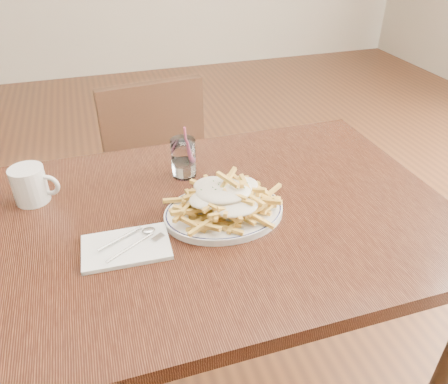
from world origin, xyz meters
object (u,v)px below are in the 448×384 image
object	(u,v)px
chair_far	(151,161)
loaded_fries	(224,195)
table	(213,236)
water_glass	(184,160)
fries_plate	(224,212)
coffee_mug	(31,185)

from	to	relation	value
chair_far	loaded_fries	size ratio (longest dim) A/B	2.76
table	chair_far	world-z (taller)	chair_far
loaded_fries	water_glass	xyz separation A→B (m)	(-0.05, 0.22, -0.01)
table	fries_plate	distance (m)	0.09
loaded_fries	coffee_mug	size ratio (longest dim) A/B	2.62
chair_far	fries_plate	size ratio (longest dim) A/B	2.84
chair_far	coffee_mug	bearing A→B (deg)	-122.82
fries_plate	loaded_fries	size ratio (longest dim) A/B	0.97
loaded_fries	coffee_mug	distance (m)	0.50
fries_plate	coffee_mug	size ratio (longest dim) A/B	2.55
coffee_mug	loaded_fries	bearing A→B (deg)	-25.25
chair_far	loaded_fries	xyz separation A→B (m)	(0.07, -0.80, 0.32)
chair_far	fries_plate	distance (m)	0.85
table	fries_plate	world-z (taller)	fries_plate
fries_plate	loaded_fries	world-z (taller)	loaded_fries
fries_plate	chair_far	bearing A→B (deg)	94.99
chair_far	coffee_mug	distance (m)	0.77
chair_far	fries_plate	bearing A→B (deg)	-85.01
fries_plate	coffee_mug	bearing A→B (deg)	154.75
fries_plate	loaded_fries	xyz separation A→B (m)	(0.00, -0.00, 0.05)
loaded_fries	water_glass	size ratio (longest dim) A/B	2.06
table	water_glass	xyz separation A→B (m)	(-0.03, 0.20, 0.13)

